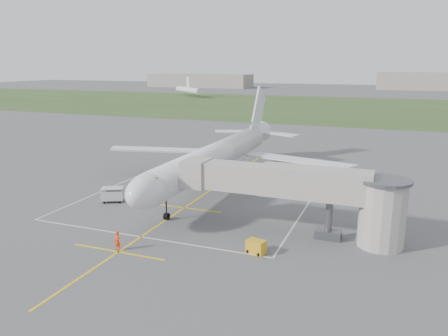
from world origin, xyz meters
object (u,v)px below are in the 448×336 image
at_px(airliner, 217,157).
at_px(baggage_cart, 113,195).
at_px(ramp_worker_wing, 168,170).
at_px(jet_bridge, 307,192).
at_px(ramp_worker_nose, 118,241).
at_px(gpu_unit, 256,247).

xyz_separation_m(airliner, baggage_cart, (-9.68, -11.89, -3.42)).
distance_m(airliner, ramp_worker_wing, 10.91).
height_order(jet_bridge, ramp_worker_nose, jet_bridge).
bearing_deg(ramp_worker_wing, airliner, -172.57).
relative_size(baggage_cart, ramp_worker_nose, 1.67).
height_order(gpu_unit, ramp_worker_wing, ramp_worker_wing).
relative_size(jet_bridge, ramp_worker_wing, 14.10).
xyz_separation_m(gpu_unit, ramp_worker_nose, (-12.48, -4.17, 0.32)).
relative_size(jet_bridge, ramp_worker_nose, 12.34).
bearing_deg(ramp_worker_nose, airliner, 102.93).
height_order(gpu_unit, ramp_worker_nose, ramp_worker_nose).
xyz_separation_m(gpu_unit, baggage_cart, (-21.89, 8.37, 0.34)).
distance_m(jet_bridge, ramp_worker_nose, 19.32).
relative_size(airliner, jet_bridge, 2.00).
bearing_deg(airliner, ramp_worker_nose, -90.61).
bearing_deg(ramp_worker_wing, baggage_cart, 116.20).
height_order(ramp_worker_nose, ramp_worker_wing, ramp_worker_nose).
bearing_deg(ramp_worker_wing, jet_bridge, 171.34).
height_order(airliner, ramp_worker_nose, airliner).
height_order(airliner, jet_bridge, airliner).
bearing_deg(airliner, gpu_unit, -58.91).
distance_m(airliner, ramp_worker_nose, 24.67).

